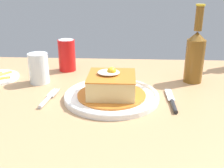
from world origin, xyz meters
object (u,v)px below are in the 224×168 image
at_px(knife, 172,103).
at_px(soda_can, 67,55).
at_px(main_plate, 112,96).
at_px(drinking_glass, 39,70).
at_px(beer_bottle_amber, 195,54).
at_px(fork, 47,99).

distance_m(knife, soda_can, 0.48).
relative_size(main_plate, drinking_glass, 2.74).
bearing_deg(main_plate, soda_can, 125.49).
distance_m(main_plate, soda_can, 0.34).
bearing_deg(drinking_glass, beer_bottle_amber, 4.44).
height_order(fork, knife, same).
xyz_separation_m(main_plate, beer_bottle_amber, (0.28, 0.17, 0.09)).
bearing_deg(fork, main_plate, 8.06).
bearing_deg(fork, beer_bottle_amber, 22.48).
bearing_deg(knife, soda_can, 140.73).
distance_m(soda_can, drinking_glass, 0.16).
xyz_separation_m(main_plate, fork, (-0.19, -0.03, -0.00)).
bearing_deg(main_plate, knife, -10.62).
bearing_deg(knife, fork, 178.99).
height_order(soda_can, drinking_glass, soda_can).
distance_m(beer_bottle_amber, drinking_glass, 0.54).
distance_m(main_plate, knife, 0.18).
xyz_separation_m(fork, drinking_glass, (-0.07, 0.15, 0.04)).
distance_m(knife, beer_bottle_amber, 0.24).
xyz_separation_m(main_plate, knife, (0.18, -0.03, -0.00)).
distance_m(soda_can, beer_bottle_amber, 0.48).
xyz_separation_m(main_plate, soda_can, (-0.19, 0.27, 0.05)).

